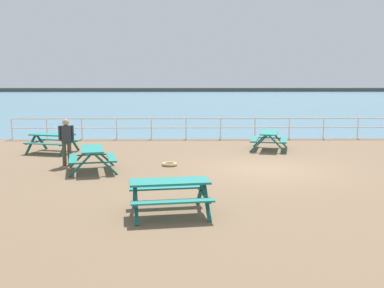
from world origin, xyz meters
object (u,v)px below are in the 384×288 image
Objects in this scene: picnic_table_far_left at (52,139)px; visitor at (66,139)px; picnic_table_near_left at (170,189)px; picnic_table_far_right at (269,136)px; picnic_table_near_right at (92,154)px.

picnic_table_far_left is 3.19m from visitor.
picnic_table_near_left is 0.94× the size of picnic_table_far_right.
visitor is at bearing 127.70° from picnic_table_far_right.
visitor is (-7.86, -3.41, 0.36)m from picnic_table_far_right.
picnic_table_near_left and picnic_table_far_right have the same top height.
picnic_table_far_right is 8.57m from visitor.
picnic_table_near_left is 1.20× the size of visitor.
picnic_table_near_right and picnic_table_far_left have the same top height.
picnic_table_near_left is 6.93m from visitor.
picnic_table_far_right is at bearing -70.04° from picnic_table_near_right.
picnic_table_far_left is (-2.43, 3.85, 0.00)m from picnic_table_near_right.
picnic_table_far_left is 9.21m from picnic_table_far_right.
picnic_table_far_right is (9.19, 0.53, 0.00)m from picnic_table_far_left.
picnic_table_near_right is 4.55m from picnic_table_far_left.
picnic_table_near_left is at bearing 14.69° from visitor.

